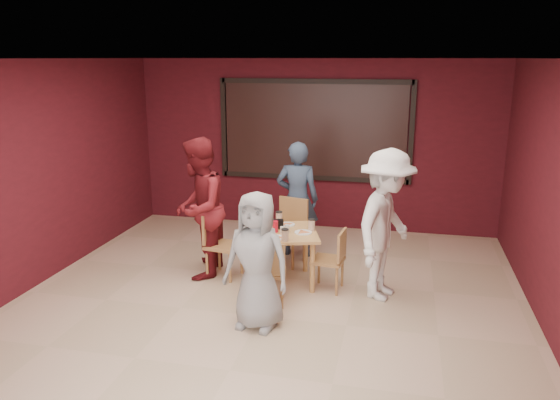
% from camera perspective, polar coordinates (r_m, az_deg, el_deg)
% --- Properties ---
extents(floor, '(7.00, 7.00, 0.00)m').
position_cam_1_polar(floor, '(6.25, -2.03, -12.06)').
color(floor, '#C9AA8C').
rests_on(floor, ground).
extents(window_blinds, '(3.00, 0.02, 1.50)m').
position_cam_1_polar(window_blinds, '(9.03, 3.58, 7.26)').
color(window_blinds, black).
extents(dining_table, '(1.09, 1.09, 0.84)m').
position_cam_1_polar(dining_table, '(6.91, 0.18, -3.88)').
color(dining_table, tan).
rests_on(dining_table, floor).
extents(chair_front, '(0.45, 0.45, 0.79)m').
position_cam_1_polar(chair_front, '(6.32, -1.19, -7.27)').
color(chair_front, '#A36A3F').
rests_on(chair_front, floor).
extents(chair_back, '(0.54, 0.54, 0.91)m').
position_cam_1_polar(chair_back, '(7.63, 1.02, -2.84)').
color(chair_back, '#A36A3F').
rests_on(chair_back, floor).
extents(chair_left, '(0.48, 0.48, 0.86)m').
position_cam_1_polar(chair_left, '(7.21, -6.40, -4.24)').
color(chair_left, '#A36A3F').
rests_on(chair_left, floor).
extents(chair_right, '(0.41, 0.41, 0.78)m').
position_cam_1_polar(chair_right, '(6.77, 5.58, -5.92)').
color(chair_right, '#A36A3F').
rests_on(chair_right, floor).
extents(diner_front, '(0.79, 0.58, 1.49)m').
position_cam_1_polar(diner_front, '(5.76, -2.43, -6.37)').
color(diner_front, gray).
rests_on(diner_front, floor).
extents(diner_back, '(0.63, 0.44, 1.68)m').
position_cam_1_polar(diner_back, '(7.84, 1.82, 0.09)').
color(diner_back, '#32435A').
rests_on(diner_back, floor).
extents(diner_left, '(0.79, 0.96, 1.84)m').
position_cam_1_polar(diner_left, '(7.14, -8.49, -0.86)').
color(diner_left, maroon).
rests_on(diner_left, floor).
extents(diner_right, '(1.01, 1.32, 1.81)m').
position_cam_1_polar(diner_right, '(6.53, 11.01, -2.59)').
color(diner_right, white).
rests_on(diner_right, floor).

